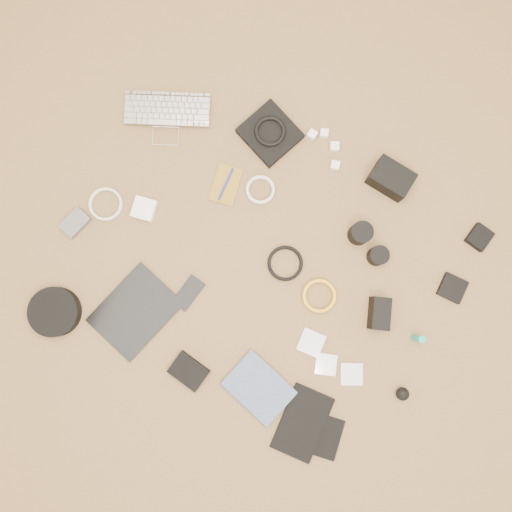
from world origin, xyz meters
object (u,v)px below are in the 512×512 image
at_px(dslr_camera, 391,179).
at_px(paperback, 243,406).
at_px(laptop, 167,122).
at_px(tablet, 135,312).
at_px(headphone_case, 55,312).
at_px(phone, 188,293).

xyz_separation_m(dslr_camera, paperback, (-0.16, -0.94, -0.03)).
relative_size(laptop, dslr_camera, 2.18).
bearing_deg(tablet, laptop, 124.33).
height_order(tablet, paperback, paperback).
bearing_deg(headphone_case, paperback, -2.19).
bearing_deg(headphone_case, laptop, 85.23).
distance_m(headphone_case, paperback, 0.73).
bearing_deg(paperback, headphone_case, 106.41).
relative_size(laptop, tablet, 1.11).
xyz_separation_m(laptop, paperback, (0.67, -0.81, -0.00)).
xyz_separation_m(laptop, tablet, (0.19, -0.67, -0.01)).
height_order(laptop, tablet, laptop).
height_order(headphone_case, paperback, headphone_case).
bearing_deg(laptop, tablet, -96.20).
height_order(tablet, phone, tablet).
height_order(dslr_camera, phone, dslr_camera).
relative_size(phone, headphone_case, 0.69).
distance_m(tablet, paperback, 0.50).
bearing_deg(dslr_camera, paperback, -91.26).
relative_size(dslr_camera, tablet, 0.51).
height_order(laptop, dslr_camera, dslr_camera).
bearing_deg(dslr_camera, phone, -118.47).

